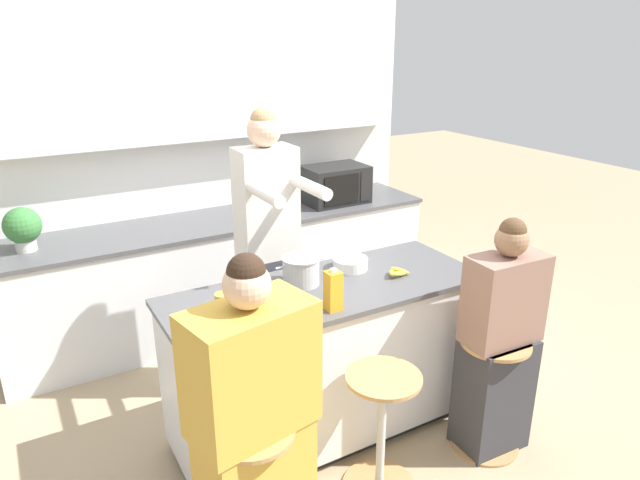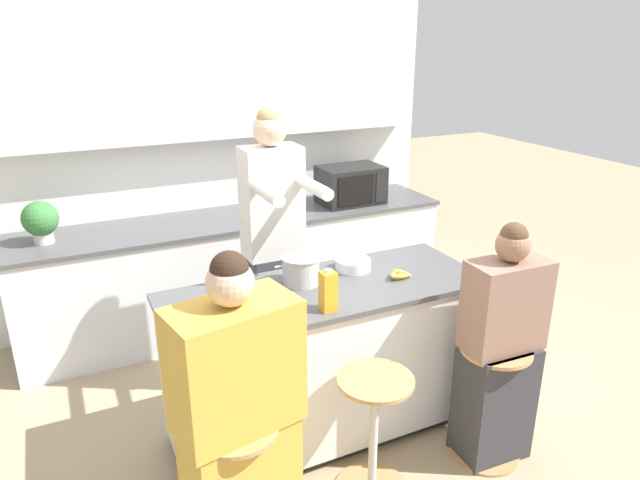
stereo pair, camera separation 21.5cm
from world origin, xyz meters
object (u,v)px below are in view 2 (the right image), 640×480
object	(u,v)px
kitchen_island	(325,360)
coffee_cup_near	(220,300)
banana_bunch	(399,275)
potted_plant	(40,220)
juice_carton	(328,291)
bar_stool_rightmost	(490,398)
person_seated_near	(499,357)
person_wrapped_blanket	(238,422)
bar_stool_center	(374,432)
microwave	(351,185)
person_cooking	(274,254)
fruit_bowl	(353,264)
cooking_pot	(301,270)

from	to	relation	value
kitchen_island	coffee_cup_near	world-z (taller)	coffee_cup_near
banana_bunch	potted_plant	size ratio (longest dim) A/B	0.53
kitchen_island	juice_carton	bearing A→B (deg)	-113.41
bar_stool_rightmost	kitchen_island	bearing A→B (deg)	140.83
person_seated_near	banana_bunch	distance (m)	0.68
person_wrapped_blanket	potted_plant	bearing A→B (deg)	96.81
bar_stool_center	banana_bunch	size ratio (longest dim) A/B	4.38
kitchen_island	microwave	bearing A→B (deg)	57.09
person_cooking	fruit_bowl	world-z (taller)	person_cooking
bar_stool_center	banana_bunch	xyz separation A→B (m)	(0.42, 0.47, 0.58)
person_seated_near	coffee_cup_near	xyz separation A→B (m)	(-1.32, 0.57, 0.36)
person_seated_near	coffee_cup_near	bearing A→B (deg)	159.24
person_wrapped_blanket	cooking_pot	distance (m)	0.96
person_seated_near	juice_carton	bearing A→B (deg)	161.19
cooking_pot	fruit_bowl	bearing A→B (deg)	7.56
coffee_cup_near	banana_bunch	xyz separation A→B (m)	(1.01, -0.07, -0.03)
person_wrapped_blanket	cooking_pot	size ratio (longest dim) A/B	4.80
kitchen_island	bar_stool_center	distance (m)	0.55
microwave	kitchen_island	bearing A→B (deg)	-122.91
fruit_bowl	potted_plant	size ratio (longest dim) A/B	0.70
potted_plant	juice_carton	bearing A→B (deg)	-54.67
juice_carton	bar_stool_rightmost	bearing A→B (deg)	-22.31
cooking_pot	juice_carton	distance (m)	0.35
bar_stool_center	microwave	size ratio (longest dim) A/B	1.31
kitchen_island	potted_plant	world-z (taller)	potted_plant
potted_plant	bar_stool_rightmost	bearing A→B (deg)	-45.47
kitchen_island	person_wrapped_blanket	xyz separation A→B (m)	(-0.69, -0.57, 0.21)
bar_stool_center	person_seated_near	world-z (taller)	person_seated_near
cooking_pot	bar_stool_rightmost	bearing A→B (deg)	-40.35
person_cooking	person_seated_near	world-z (taller)	person_cooking
bar_stool_rightmost	cooking_pot	xyz separation A→B (m)	(-0.80, 0.68, 0.63)
juice_carton	fruit_bowl	bearing A→B (deg)	47.94
kitchen_island	bar_stool_center	xyz separation A→B (m)	(0.00, -0.54, -0.10)
cooking_pot	juice_carton	bearing A→B (deg)	-91.42
bar_stool_center	banana_bunch	bearing A→B (deg)	48.27
bar_stool_center	person_wrapped_blanket	world-z (taller)	person_wrapped_blanket
person_cooking	banana_bunch	world-z (taller)	person_cooking
potted_plant	person_wrapped_blanket	bearing A→B (deg)	-72.31
juice_carton	potted_plant	bearing A→B (deg)	125.33
coffee_cup_near	person_seated_near	bearing A→B (deg)	-23.29
bar_stool_center	microwave	world-z (taller)	microwave
juice_carton	bar_stool_center	bearing A→B (deg)	-70.65
bar_stool_center	person_cooking	xyz separation A→B (m)	(-0.07, 1.12, 0.56)
bar_stool_center	potted_plant	xyz separation A→B (m)	(-1.36, 2.06, 0.68)
bar_stool_center	person_cooking	world-z (taller)	person_cooking
cooking_pot	microwave	bearing A→B (deg)	52.47
kitchen_island	fruit_bowl	world-z (taller)	fruit_bowl
kitchen_island	person_wrapped_blanket	distance (m)	0.92
person_cooking	banana_bunch	xyz separation A→B (m)	(0.50, -0.64, 0.02)
bar_stool_rightmost	person_cooking	bearing A→B (deg)	124.20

